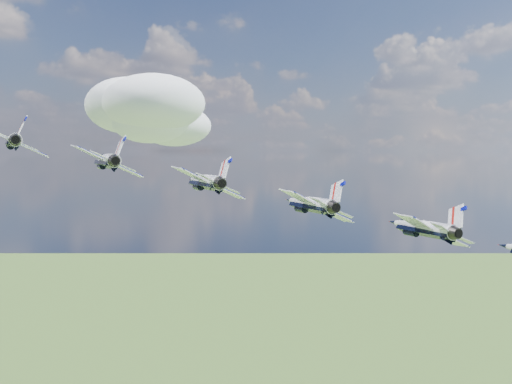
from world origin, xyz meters
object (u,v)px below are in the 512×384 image
jet_1 (106,160)px  jet_4 (421,227)px  jet_0 (14,140)px  jet_3 (309,203)px  jet_2 (204,181)px

jet_1 → jet_4: size_ratio=1.00×
jet_0 → jet_1: size_ratio=1.00×
jet_3 → jet_0: bearing=145.5°
jet_0 → jet_4: jet_0 is taller
jet_4 → jet_1: bearing=145.5°
jet_0 → jet_4: (37.92, -37.41, -10.41)m
jet_0 → jet_2: bearing=-34.5°
jet_0 → jet_3: (28.44, -28.05, -7.81)m
jet_2 → jet_4: bearing=-34.5°
jet_1 → jet_3: size_ratio=1.00×
jet_2 → jet_3: 13.57m
jet_1 → jet_3: (18.96, -18.70, -5.20)m
jet_1 → jet_4: 40.70m
jet_1 → jet_4: (28.44, -28.05, -7.81)m
jet_0 → jet_1: 13.57m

